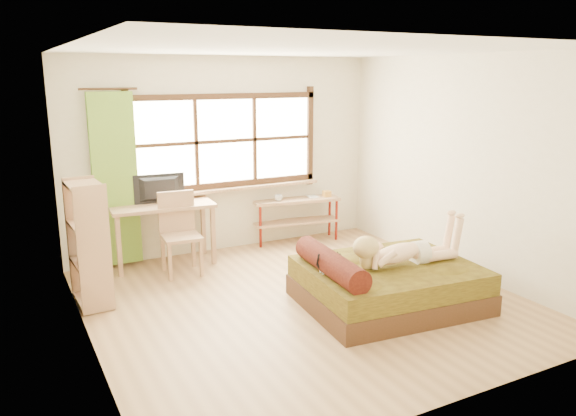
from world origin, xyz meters
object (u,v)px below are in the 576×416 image
kitten (328,263)px  chair (179,228)px  pipe_shelf (297,210)px  bookshelf (89,243)px  bed (385,283)px  desk (162,212)px  woman (405,240)px

kitten → chair: bearing=121.3°
pipe_shelf → bookshelf: 3.30m
bed → kitten: bearing=177.3°
desk → bookshelf: 1.41m
kitten → desk: 2.58m
kitten → desk: desk is taller
woman → kitten: 0.90m
kitten → bookshelf: (-2.13, 1.41, 0.13)m
woman → chair: (-1.84, 2.14, -0.16)m
woman → chair: chair is taller
kitten → desk: (-1.07, 2.34, 0.15)m
pipe_shelf → chair: bearing=-157.5°
bookshelf → woman: bearing=-30.5°
woman → desk: (-1.94, 2.49, -0.02)m
kitten → desk: bearing=120.0°
woman → kitten: woman is taller
bed → bookshelf: (-2.81, 1.51, 0.45)m
bed → chair: chair is taller
bed → chair: size_ratio=1.90×
kitten → chair: size_ratio=0.27×
chair → bookshelf: 1.31m
pipe_shelf → bed: bearing=-88.2°
chair → desk: bearing=110.5°
desk → woman: bearing=-48.2°
kitten → chair: 2.21m
kitten → pipe_shelf: (0.99, 2.46, -0.09)m
bed → bookshelf: size_ratio=1.43×
woman → pipe_shelf: (0.12, 2.61, -0.25)m
desk → pipe_shelf: size_ratio=1.01×
pipe_shelf → kitten: bearing=-103.1°
bookshelf → desk: bearing=38.3°
bed → pipe_shelf: bearing=88.4°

